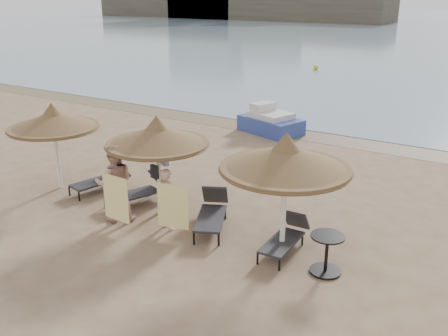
# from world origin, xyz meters

# --- Properties ---
(ground) EXTENTS (160.00, 160.00, 0.00)m
(ground) POSITION_xyz_m (0.00, 0.00, 0.00)
(ground) COLOR #8D7159
(ground) RESTS_ON ground
(wet_sand_strip) EXTENTS (200.00, 1.60, 0.01)m
(wet_sand_strip) POSITION_xyz_m (0.00, 9.40, 0.00)
(wet_sand_strip) COLOR brown
(wet_sand_strip) RESTS_ON ground
(far_shore) EXTENTS (150.00, 54.80, 12.00)m
(far_shore) POSITION_xyz_m (-25.10, 77.82, 2.91)
(far_shore) COLOR brown
(far_shore) RESTS_ON ground
(palapa_left) EXTENTS (2.47, 2.47, 2.45)m
(palapa_left) POSITION_xyz_m (-3.84, 0.61, 1.95)
(palapa_left) COLOR white
(palapa_left) RESTS_ON ground
(palapa_center) EXTENTS (2.53, 2.53, 2.51)m
(palapa_center) POSITION_xyz_m (-0.39, 0.83, 2.00)
(palapa_center) COLOR white
(palapa_center) RESTS_ON ground
(palapa_right) EXTENTS (2.69, 2.69, 2.67)m
(palapa_right) POSITION_xyz_m (3.12, 0.57, 2.13)
(palapa_right) COLOR white
(palapa_right) RESTS_ON ground
(lounger_far_left) EXTENTS (0.91, 1.77, 0.76)m
(lounger_far_left) POSITION_xyz_m (-2.72, 1.17, 0.34)
(lounger_far_left) COLOR black
(lounger_far_left) RESTS_ON ground
(lounger_near_left) EXTENTS (1.11, 1.77, 0.75)m
(lounger_near_left) POSITION_xyz_m (-1.21, 1.03, 0.34)
(lounger_near_left) COLOR black
(lounger_near_left) RESTS_ON ground
(lounger_near_right) EXTENTS (1.34, 1.90, 0.82)m
(lounger_near_right) POSITION_xyz_m (1.13, 0.89, 0.37)
(lounger_near_right) COLOR black
(lounger_near_right) RESTS_ON ground
(lounger_far_right) EXTENTS (0.59, 1.64, 0.72)m
(lounger_far_right) POSITION_xyz_m (3.11, 0.77, 0.33)
(lounger_far_right) COLOR black
(lounger_far_right) RESTS_ON ground
(side_table) EXTENTS (0.67, 0.67, 0.81)m
(side_table) POSITION_xyz_m (4.19, 0.35, 0.38)
(side_table) COLOR black
(side_table) RESTS_ON ground
(person_left) EXTENTS (1.20, 1.18, 2.21)m
(person_left) POSITION_xyz_m (-1.00, -0.08, 1.11)
(person_left) COLOR tan
(person_left) RESTS_ON ground
(person_right) EXTENTS (0.93, 0.80, 1.73)m
(person_right) POSITION_xyz_m (0.33, 0.22, 0.86)
(person_right) COLOR tan
(person_right) RESTS_ON ground
(towel_left) EXTENTS (0.80, 0.06, 1.12)m
(towel_left) POSITION_xyz_m (-0.65, -0.43, 0.77)
(towel_left) COLOR yellow
(towel_left) RESTS_ON ground
(towel_right) EXTENTS (0.74, 0.18, 1.06)m
(towel_right) POSITION_xyz_m (0.68, -0.03, 0.73)
(towel_right) COLOR yellow
(towel_right) RESTS_ON ground
(bag_patterned) EXTENTS (0.36, 0.20, 0.44)m
(bag_patterned) POSITION_xyz_m (-0.39, 1.01, 1.43)
(bag_patterned) COLOR silver
(bag_patterned) RESTS_ON ground
(bag_dark) EXTENTS (0.25, 0.12, 0.34)m
(bag_dark) POSITION_xyz_m (-0.39, 0.67, 1.14)
(bag_dark) COLOR black
(bag_dark) RESTS_ON ground
(pedal_boat) EXTENTS (2.72, 2.08, 1.12)m
(pedal_boat) POSITION_xyz_m (-1.49, 8.98, 0.42)
(pedal_boat) COLOR #2B3F91
(pedal_boat) RESTS_ON ground
(buoy_left) EXTENTS (0.36, 0.36, 0.36)m
(buoy_left) POSITION_xyz_m (-6.20, 25.13, 0.18)
(buoy_left) COLOR gold
(buoy_left) RESTS_ON ground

